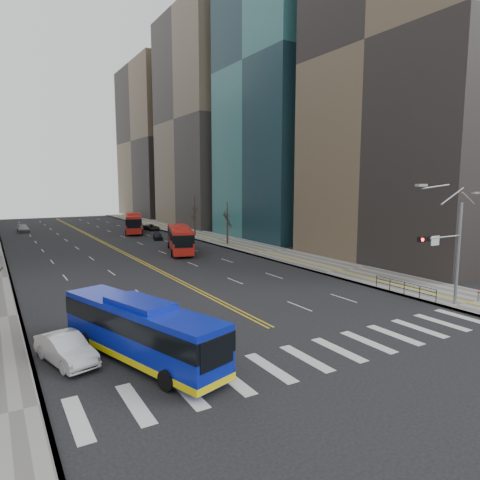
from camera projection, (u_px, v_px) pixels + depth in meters
name	position (u px, v px, depth m)	size (l,w,h in m)	color
ground	(323.00, 354.00, 23.82)	(220.00, 220.00, 0.00)	black
sidewalk_right	(221.00, 240.00, 71.04)	(7.00, 130.00, 0.15)	slate
crosswalk	(323.00, 354.00, 23.82)	(26.70, 4.00, 0.01)	silver
centerline	(99.00, 240.00, 70.77)	(0.55, 100.00, 0.01)	gold
office_towers	(78.00, 104.00, 79.18)	(83.00, 134.00, 58.00)	#9B9B9E
signal_mast	(447.00, 245.00, 31.82)	(5.37, 0.37, 9.39)	gray
pedestrian_railing	(404.00, 286.00, 36.04)	(0.06, 6.06, 1.02)	black
street_trees	(74.00, 223.00, 49.05)	(35.20, 47.20, 7.60)	black
blue_bus	(140.00, 329.00, 22.68)	(5.82, 11.71, 3.36)	#0B1CAC
red_bus_near	(180.00, 237.00, 58.60)	(6.21, 11.99, 3.71)	red
red_bus_far	(134.00, 222.00, 81.30)	(6.07, 12.38, 3.81)	red
car_white	(66.00, 349.00, 22.54)	(1.63, 4.67, 1.54)	silver
car_dark_mid	(158.00, 236.00, 71.77)	(1.46, 3.64, 1.24)	black
car_silver	(23.00, 228.00, 82.65)	(1.98, 4.88, 1.42)	gray
car_dark_far	(152.00, 227.00, 85.66)	(2.02, 4.38, 1.22)	black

